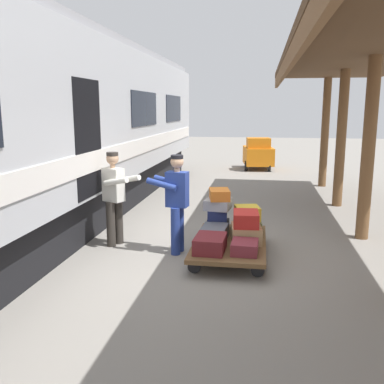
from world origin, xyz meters
name	(u,v)px	position (x,y,z in m)	size (l,w,h in m)	color
ground_plane	(221,255)	(0.00, 0.00, 0.00)	(60.00, 60.00, 0.00)	gray
train_car	(7,132)	(3.79, 0.00, 2.06)	(3.02, 20.65, 4.00)	#B7BABF
luggage_cart	(230,243)	(-0.15, 0.02, 0.23)	(1.19, 2.10, 0.27)	brown
suitcase_maroon_trunk	(210,244)	(0.12, 0.60, 0.39)	(0.46, 0.62, 0.24)	maroon
suitcase_olive_duffel	(247,226)	(-0.42, -0.56, 0.39)	(0.47, 0.59, 0.23)	brown
suitcase_tan_vintage	(246,233)	(-0.42, 0.02, 0.41)	(0.48, 0.56, 0.28)	tan
suitcase_slate_roller	(214,233)	(0.12, 0.02, 0.39)	(0.41, 0.63, 0.23)	#4C515B
suitcase_black_hardshell	(218,226)	(0.12, -0.56, 0.36)	(0.40, 0.60, 0.17)	black
suitcase_burgundy_valise	(245,247)	(-0.42, 0.60, 0.36)	(0.40, 0.49, 0.19)	maroon
suitcase_red_plastic	(246,219)	(-0.41, 0.04, 0.67)	(0.41, 0.54, 0.24)	#AD231E
suitcase_navy_fabric	(217,215)	(0.13, -0.53, 0.56)	(0.34, 0.47, 0.25)	navy
suitcase_yellow_case	(247,213)	(-0.41, -0.57, 0.62)	(0.42, 0.44, 0.24)	gold
suitcase_gray_aluminum	(218,204)	(0.11, -0.50, 0.78)	(0.44, 0.45, 0.18)	#9EA0A5
suitcase_orange_carryall	(219,194)	(0.09, -0.50, 0.96)	(0.34, 0.49, 0.18)	#CC6B23
porter_in_overalls	(176,200)	(0.78, -0.03, 0.93)	(0.71, 0.50, 1.70)	navy
porter_by_door	(115,195)	(1.96, -0.27, 0.93)	(0.74, 0.60, 1.70)	#332D28
baggage_tug	(258,154)	(-0.51, -10.63, 0.63)	(1.32, 1.83, 1.30)	orange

